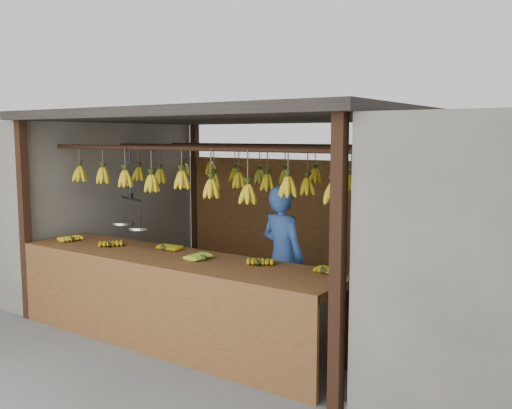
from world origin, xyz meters
The scene contains 8 objects.
ground centered at (0.00, 0.00, 0.00)m, with size 80.00×80.00×0.00m, color #5B5B57.
stall centered at (0.00, 0.33, 1.97)m, with size 4.30×3.30×2.40m.
neighbor_left centered at (-3.60, 0.00, 1.15)m, with size 3.00×3.00×2.30m, color slate.
counter centered at (-0.06, -1.23, 0.71)m, with size 3.83×0.87×0.96m.
hanging_bananas centered at (0.00, -0.01, 1.62)m, with size 3.65×2.25×0.39m.
balance_scale centered at (-0.77, -1.00, 1.19)m, with size 0.67×0.39×0.87m.
vendor centered at (0.66, -0.13, 0.80)m, with size 0.58×0.38×1.60m, color #3359A5.
bag_bundles centered at (1.94, 1.35, 1.00)m, with size 0.08×0.26×1.27m.
Camera 1 is at (3.90, -5.32, 2.12)m, focal length 40.00 mm.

